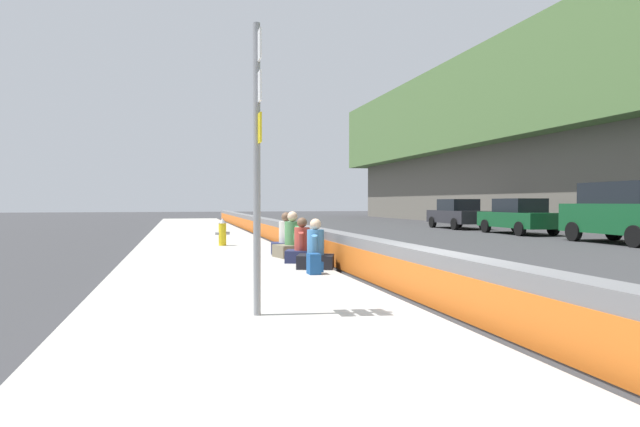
{
  "coord_description": "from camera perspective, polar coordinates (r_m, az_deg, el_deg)",
  "views": [
    {
      "loc": [
        -6.96,
        3.52,
        1.54
      ],
      "look_at": [
        7.53,
        -0.27,
        1.22
      ],
      "focal_mm": 30.24,
      "sensor_mm": 36.0,
      "label": 1
    }
  ],
  "objects": [
    {
      "name": "ground_plane",
      "position": [
        7.95,
        12.11,
        -9.99
      ],
      "size": [
        160.0,
        160.0,
        0.0
      ],
      "primitive_type": "plane",
      "color": "#353538",
      "rests_on": "ground"
    },
    {
      "name": "sidewalk_strip",
      "position": [
        7.17,
        -7.51,
        -10.64
      ],
      "size": [
        80.0,
        4.4,
        0.14
      ],
      "primitive_type": "cube",
      "color": "#A8A59E",
      "rests_on": "ground_plane"
    },
    {
      "name": "jersey_barrier",
      "position": [
        7.88,
        12.1,
        -6.96
      ],
      "size": [
        76.0,
        0.45,
        0.85
      ],
      "color": "slate",
      "rests_on": "ground_plane"
    },
    {
      "name": "route_sign_post",
      "position": [
        6.73,
        -6.66,
        7.11
      ],
      "size": [
        0.44,
        0.09,
        3.6
      ],
      "color": "gray",
      "rests_on": "sidewalk_strip"
    },
    {
      "name": "fire_hydrant",
      "position": [
        17.58,
        -10.29,
        -1.9
      ],
      "size": [
        0.26,
        0.46,
        0.88
      ],
      "color": "gold",
      "rests_on": "sidewalk_strip"
    },
    {
      "name": "seated_person_foreground",
      "position": [
        11.42,
        -0.47,
        -4.17
      ],
      "size": [
        0.85,
        0.92,
        1.05
      ],
      "color": "black",
      "rests_on": "sidewalk_strip"
    },
    {
      "name": "seated_person_middle",
      "position": [
        12.56,
        -1.92,
        -3.69
      ],
      "size": [
        0.83,
        0.9,
        1.04
      ],
      "color": "#23284C",
      "rests_on": "sidewalk_strip"
    },
    {
      "name": "seated_person_rear",
      "position": [
        13.75,
        -2.93,
        -3.11
      ],
      "size": [
        0.88,
        0.97,
        1.16
      ],
      "color": "#706651",
      "rests_on": "sidewalk_strip"
    },
    {
      "name": "seated_person_far",
      "position": [
        14.64,
        -3.61,
        -2.89
      ],
      "size": [
        0.79,
        0.89,
        1.12
      ],
      "color": "#23284C",
      "rests_on": "sidewalk_strip"
    },
    {
      "name": "backpack",
      "position": [
        10.52,
        -0.61,
        -5.37
      ],
      "size": [
        0.32,
        0.28,
        0.4
      ],
      "color": "navy",
      "rests_on": "sidewalk_strip"
    },
    {
      "name": "parked_car_third",
      "position": [
        22.74,
        29.53,
        0.16
      ],
      "size": [
        4.87,
        2.2,
        2.28
      ],
      "color": "#145128",
      "rests_on": "ground_plane"
    },
    {
      "name": "parked_car_fourth",
      "position": [
        27.57,
        20.26,
        -0.26
      ],
      "size": [
        4.53,
        2.01,
        1.71
      ],
      "color": "#145128",
      "rests_on": "ground_plane"
    },
    {
      "name": "parked_car_midline",
      "position": [
        32.2,
        14.33,
        -0.02
      ],
      "size": [
        4.55,
        2.05,
        1.71
      ],
      "color": "#28282D",
      "rests_on": "ground_plane"
    }
  ]
}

